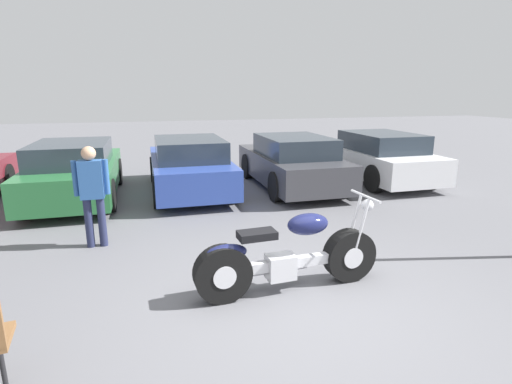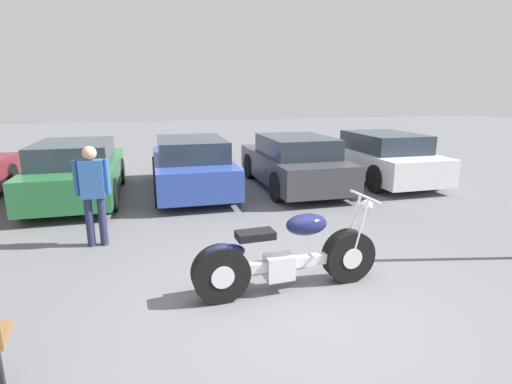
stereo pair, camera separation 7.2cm
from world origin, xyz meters
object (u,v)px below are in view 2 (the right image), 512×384
object	(u,v)px
parked_car_white	(379,157)
person_standing	(93,188)
parked_car_green	(77,171)
parked_car_blue	(191,165)
parked_car_dark_grey	(293,162)
motorcycle	(286,257)

from	to	relation	value
parked_car_white	person_standing	distance (m)	7.53
parked_car_green	person_standing	bearing A→B (deg)	-76.90
parked_car_green	parked_car_blue	bearing A→B (deg)	1.19
person_standing	parked_car_green	bearing A→B (deg)	103.10
parked_car_blue	parked_car_white	size ratio (longest dim) A/B	1.00
parked_car_blue	parked_car_white	distance (m)	5.05
parked_car_blue	person_standing	size ratio (longest dim) A/B	2.62
parked_car_blue	parked_car_dark_grey	xyz separation A→B (m)	(2.52, -0.22, 0.00)
parked_car_blue	person_standing	bearing A→B (deg)	-119.53
parked_car_dark_grey	motorcycle	bearing A→B (deg)	-110.84
parked_car_green	parked_car_dark_grey	size ratio (longest dim) A/B	1.00
person_standing	parked_car_dark_grey	bearing A→B (deg)	34.39
motorcycle	parked_car_white	xyz separation A→B (m)	(4.46, 5.26, 0.21)
motorcycle	parked_car_green	size ratio (longest dim) A/B	0.57
motorcycle	parked_car_green	world-z (taller)	parked_car_green
motorcycle	parked_car_dark_grey	size ratio (longest dim) A/B	0.57
motorcycle	parked_car_white	size ratio (longest dim) A/B	0.57
parked_car_dark_grey	person_standing	size ratio (longest dim) A/B	2.62
parked_car_dark_grey	person_standing	xyz separation A→B (m)	(-4.32, -2.96, 0.29)
parked_car_white	person_standing	world-z (taller)	person_standing
parked_car_white	person_standing	size ratio (longest dim) A/B	2.62
parked_car_green	parked_car_white	distance (m)	7.57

